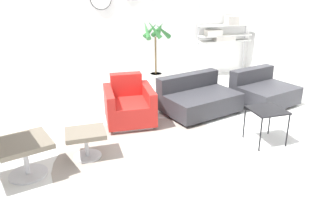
{
  "coord_description": "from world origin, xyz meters",
  "views": [
    {
      "loc": [
        -1.08,
        -4.0,
        2.16
      ],
      "look_at": [
        0.18,
        0.0,
        0.55
      ],
      "focal_mm": 35.0,
      "sensor_mm": 36.0,
      "label": 1
    }
  ],
  "objects_px": {
    "shelf_unit": "(224,32)",
    "armchair_red": "(129,106)",
    "ottoman": "(86,138)",
    "potted_plant": "(156,52)",
    "side_table": "(267,113)",
    "couch_low": "(198,99)",
    "couch_second": "(263,92)"
  },
  "relations": [
    {
      "from": "couch_second",
      "to": "side_table",
      "type": "distance_m",
      "value": 1.61
    },
    {
      "from": "ottoman",
      "to": "armchair_red",
      "type": "bearing_deg",
      "value": 51.41
    },
    {
      "from": "ottoman",
      "to": "armchair_red",
      "type": "relative_size",
      "value": 0.59
    },
    {
      "from": "side_table",
      "to": "potted_plant",
      "type": "distance_m",
      "value": 3.2
    },
    {
      "from": "couch_low",
      "to": "side_table",
      "type": "distance_m",
      "value": 1.44
    },
    {
      "from": "couch_low",
      "to": "potted_plant",
      "type": "bearing_deg",
      "value": -97.43
    },
    {
      "from": "couch_low",
      "to": "armchair_red",
      "type": "bearing_deg",
      "value": -11.93
    },
    {
      "from": "ottoman",
      "to": "armchair_red",
      "type": "height_order",
      "value": "armchair_red"
    },
    {
      "from": "side_table",
      "to": "potted_plant",
      "type": "bearing_deg",
      "value": 103.35
    },
    {
      "from": "couch_low",
      "to": "ottoman",
      "type": "bearing_deg",
      "value": 11.29
    },
    {
      "from": "side_table",
      "to": "potted_plant",
      "type": "height_order",
      "value": "potted_plant"
    },
    {
      "from": "armchair_red",
      "to": "side_table",
      "type": "bearing_deg",
      "value": 146.41
    },
    {
      "from": "armchair_red",
      "to": "potted_plant",
      "type": "height_order",
      "value": "potted_plant"
    },
    {
      "from": "couch_low",
      "to": "couch_second",
      "type": "distance_m",
      "value": 1.3
    },
    {
      "from": "couch_low",
      "to": "couch_second",
      "type": "relative_size",
      "value": 1.2
    },
    {
      "from": "ottoman",
      "to": "potted_plant",
      "type": "relative_size",
      "value": 0.36
    },
    {
      "from": "armchair_red",
      "to": "side_table",
      "type": "xyz_separation_m",
      "value": [
        1.69,
        -1.25,
        0.17
      ]
    },
    {
      "from": "armchair_red",
      "to": "potted_plant",
      "type": "relative_size",
      "value": 0.6
    },
    {
      "from": "side_table",
      "to": "potted_plant",
      "type": "relative_size",
      "value": 0.36
    },
    {
      "from": "couch_low",
      "to": "side_table",
      "type": "relative_size",
      "value": 2.86
    },
    {
      "from": "ottoman",
      "to": "shelf_unit",
      "type": "xyz_separation_m",
      "value": [
        3.4,
        3.03,
        0.75
      ]
    },
    {
      "from": "ottoman",
      "to": "couch_second",
      "type": "xyz_separation_m",
      "value": [
        3.26,
        1.04,
        -0.05
      ]
    },
    {
      "from": "couch_low",
      "to": "side_table",
      "type": "bearing_deg",
      "value": 92.88
    },
    {
      "from": "couch_low",
      "to": "shelf_unit",
      "type": "height_order",
      "value": "shelf_unit"
    },
    {
      "from": "side_table",
      "to": "couch_second",
      "type": "bearing_deg",
      "value": 58.62
    },
    {
      "from": "armchair_red",
      "to": "shelf_unit",
      "type": "distance_m",
      "value": 3.47
    },
    {
      "from": "armchair_red",
      "to": "shelf_unit",
      "type": "height_order",
      "value": "shelf_unit"
    },
    {
      "from": "potted_plant",
      "to": "couch_low",
      "type": "bearing_deg",
      "value": -81.23
    },
    {
      "from": "armchair_red",
      "to": "side_table",
      "type": "relative_size",
      "value": 1.69
    },
    {
      "from": "ottoman",
      "to": "side_table",
      "type": "relative_size",
      "value": 1.0
    },
    {
      "from": "shelf_unit",
      "to": "armchair_red",
      "type": "bearing_deg",
      "value": -141.7
    },
    {
      "from": "ottoman",
      "to": "couch_low",
      "type": "relative_size",
      "value": 0.35
    }
  ]
}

